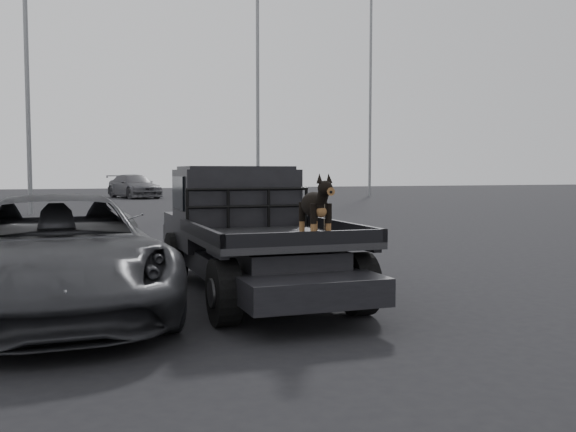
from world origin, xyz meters
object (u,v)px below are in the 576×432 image
object	(u,v)px
distant_car_b	(134,186)
floodlight_near	(26,40)
flatbed_ute	(253,261)
floodlight_mid	(258,67)
dog	(315,210)
parked_suv	(58,254)
floodlight_far	(370,84)

from	to	relation	value
distant_car_b	floodlight_near	distance (m)	17.11
flatbed_ute	floodlight_near	world-z (taller)	floodlight_near
floodlight_mid	dog	bearing A→B (deg)	-105.31
parked_suv	distant_car_b	xyz separation A→B (m)	(4.39, 34.22, 0.04)
dog	parked_suv	bearing A→B (deg)	151.12
floodlight_mid	floodlight_far	world-z (taller)	floodlight_far
dog	floodlight_near	distance (m)	21.83
flatbed_ute	parked_suv	bearing A→B (deg)	-171.81
floodlight_far	distant_car_b	bearing A→B (deg)	169.97
floodlight_far	flatbed_ute	bearing A→B (deg)	-119.18
distant_car_b	floodlight_mid	distance (m)	12.53
floodlight_near	floodlight_far	distance (m)	24.42
distant_car_b	floodlight_near	bearing A→B (deg)	-126.84
flatbed_ute	dog	world-z (taller)	dog
dog	distant_car_b	xyz separation A→B (m)	(1.64, 35.74, -0.53)
flatbed_ute	floodlight_near	size ratio (longest dim) A/B	0.43
parked_suv	floodlight_near	xyz separation A→B (m)	(-1.17, 19.22, 6.13)
dog	distant_car_b	size ratio (longest dim) A/B	0.14
flatbed_ute	distant_car_b	xyz separation A→B (m)	(1.82, 33.85, 0.30)
floodlight_near	floodlight_far	world-z (taller)	floodlight_far
distant_car_b	floodlight_mid	world-z (taller)	floodlight_mid
dog	floodlight_far	bearing A→B (deg)	62.49
dog	parked_suv	xyz separation A→B (m)	(-2.75, 1.52, -0.57)
parked_suv	distant_car_b	size ratio (longest dim) A/B	0.99
dog	distant_car_b	bearing A→B (deg)	87.37
distant_car_b	floodlight_near	xyz separation A→B (m)	(-5.56, -15.00, 6.09)
floodlight_far	floodlight_near	bearing A→B (deg)	-149.88
dog	floodlight_mid	world-z (taller)	floodlight_mid
parked_suv	distant_car_b	world-z (taller)	distant_car_b
floodlight_near	floodlight_far	size ratio (longest dim) A/B	0.88
dog	floodlight_near	size ratio (longest dim) A/B	0.06
floodlight_mid	flatbed_ute	bearing A→B (deg)	-106.81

